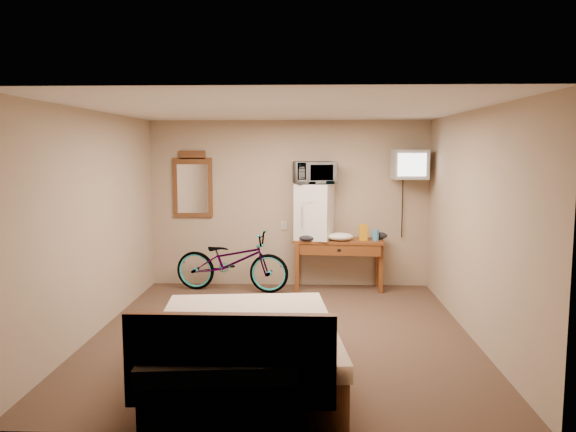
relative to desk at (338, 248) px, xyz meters
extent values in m
plane|color=#452F22|center=(-0.74, -2.00, -0.63)|extent=(4.60, 4.60, 0.00)
plane|color=silver|center=(-0.74, -2.00, 1.87)|extent=(4.60, 4.60, 0.00)
cube|color=tan|center=(-0.74, 0.30, 0.62)|extent=(4.20, 0.04, 2.50)
cube|color=tan|center=(-0.74, -4.30, 0.62)|extent=(4.20, 0.04, 2.50)
cube|color=tan|center=(-2.84, -2.00, 0.62)|extent=(0.04, 4.60, 2.50)
cube|color=tan|center=(1.36, -2.00, 0.62)|extent=(0.04, 4.60, 2.50)
cube|color=beige|center=(-0.82, 0.29, 0.29)|extent=(0.08, 0.01, 0.13)
cube|color=brown|center=(0.00, 0.04, 0.10)|extent=(1.35, 0.62, 0.04)
cube|color=brown|center=(-0.61, -0.16, -0.27)|extent=(0.06, 0.06, 0.71)
cube|color=brown|center=(0.61, -0.16, -0.27)|extent=(0.06, 0.06, 0.71)
cube|color=brown|center=(-0.61, 0.24, -0.27)|extent=(0.06, 0.06, 0.71)
cube|color=brown|center=(0.61, 0.24, -0.27)|extent=(0.06, 0.06, 0.71)
cube|color=brown|center=(0.00, -0.18, 0.00)|extent=(1.19, 0.14, 0.16)
cube|color=black|center=(0.00, -0.20, 0.00)|extent=(0.05, 0.02, 0.03)
cube|color=white|center=(-0.36, 0.07, 0.53)|extent=(0.61, 0.59, 0.82)
cube|color=#A1A19C|center=(-0.36, -0.18, 0.70)|extent=(0.50, 0.01, 0.00)
cylinder|color=#A1A19C|center=(-0.54, -0.18, 0.48)|extent=(0.02, 0.02, 0.29)
imported|color=white|center=(-0.36, 0.07, 1.10)|extent=(0.66, 0.52, 0.32)
cube|color=orange|center=(0.35, -0.05, 0.24)|extent=(0.12, 0.08, 0.24)
cylinder|color=#3E8FD3|center=(0.54, -0.02, 0.20)|extent=(0.09, 0.09, 0.16)
ellipsoid|color=white|center=(0.02, -0.08, 0.18)|extent=(0.37, 0.29, 0.12)
ellipsoid|color=black|center=(-0.46, -0.14, 0.17)|extent=(0.23, 0.17, 0.09)
ellipsoid|color=black|center=(0.62, 0.10, 0.17)|extent=(0.22, 0.18, 0.10)
cube|color=black|center=(1.01, 0.28, 1.13)|extent=(0.14, 0.02, 0.14)
cylinder|color=black|center=(1.01, 0.24, 1.13)|extent=(0.05, 0.30, 0.05)
cube|color=#A1A19C|center=(1.01, 0.02, 1.23)|extent=(0.50, 0.43, 0.42)
cube|color=white|center=(1.01, -0.19, 1.23)|extent=(0.40, 0.03, 0.32)
cube|color=black|center=(1.01, 0.22, 1.23)|extent=(0.30, 0.03, 0.26)
cube|color=brown|center=(-2.19, 0.27, 0.87)|extent=(0.59, 0.04, 0.90)
cube|color=brown|center=(-2.19, 0.27, 1.36)|extent=(0.39, 0.04, 0.13)
cube|color=white|center=(-2.19, 0.25, 0.85)|extent=(0.47, 0.01, 0.74)
imported|color=black|center=(-1.56, -0.13, -0.18)|extent=(1.75, 0.82, 0.89)
cube|color=brown|center=(-1.00, -3.30, -0.43)|extent=(1.74, 2.20, 0.40)
cube|color=beige|center=(-1.00, -3.30, -0.18)|extent=(1.78, 2.24, 0.14)
cube|color=brown|center=(-1.00, -4.26, -0.08)|extent=(1.54, 0.08, 0.70)
ellipsoid|color=white|center=(-1.36, -3.95, -0.05)|extent=(0.57, 0.35, 0.20)
ellipsoid|color=white|center=(-0.65, -3.95, -0.05)|extent=(0.57, 0.35, 0.20)
camera|label=1|loc=(-0.44, -8.15, 1.45)|focal=35.00mm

